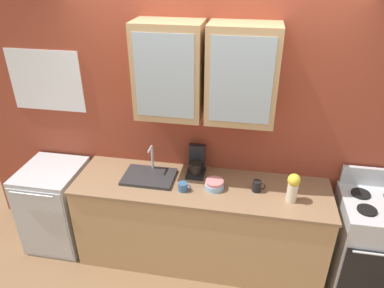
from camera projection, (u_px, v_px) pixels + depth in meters
The scene contains 11 objects.
ground_plane at pixel (200, 256), 3.73m from camera, with size 10.00×10.00×0.00m, color brown.
back_wall_unit at pixel (207, 111), 3.31m from camera, with size 4.87×0.45×2.79m.
counter at pixel (200, 223), 3.51m from camera, with size 2.37×0.67×0.89m.
stove_range at pixel (368, 243), 3.27m from camera, with size 0.60×0.66×1.07m.
sink_faucet at pixel (149, 176), 3.40m from camera, with size 0.48×0.34×0.28m.
bowl_stack at pixel (214, 184), 3.24m from camera, with size 0.17×0.17×0.08m.
vase at pixel (293, 186), 3.03m from camera, with size 0.11×0.11×0.27m.
cup_near_sink at pixel (183, 187), 3.21m from camera, with size 0.12×0.09×0.08m.
cup_near_bowls at pixel (257, 186), 3.20m from camera, with size 0.12×0.08×0.10m.
dishwasher at pixel (57, 206), 3.75m from camera, with size 0.58×0.65×0.89m.
coffee_maker at pixel (196, 163), 3.43m from camera, with size 0.17×0.20×0.29m.
Camera 1 is at (0.41, -2.69, 2.80)m, focal length 33.48 mm.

